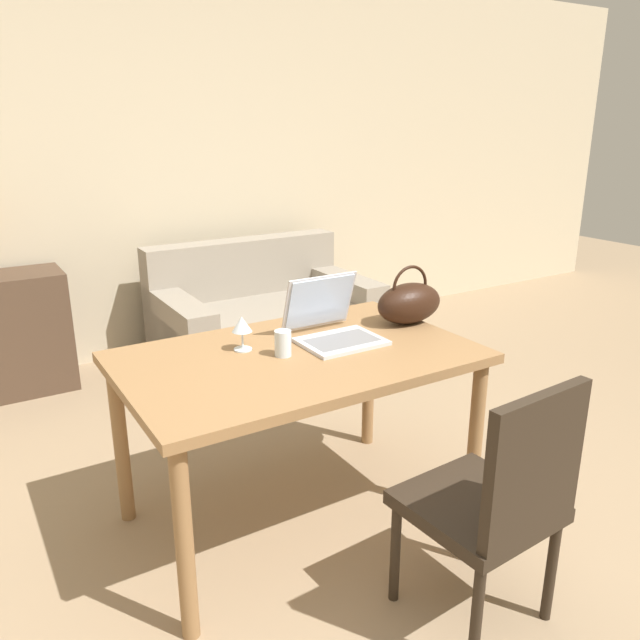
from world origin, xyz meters
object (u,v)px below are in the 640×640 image
at_px(couch, 263,322).
at_px(laptop, 331,322).
at_px(drinking_glass, 282,343).
at_px(wine_glass, 242,326).
at_px(handbag, 409,303).
at_px(chair, 497,497).

distance_m(couch, laptop, 1.82).
height_order(drinking_glass, wine_glass, wine_glass).
bearing_deg(couch, wine_glass, -118.86).
bearing_deg(couch, laptop, -106.78).
relative_size(drinking_glass, wine_glass, 0.73).
distance_m(drinking_glass, handbag, 0.69).
bearing_deg(chair, couch, 76.40).
bearing_deg(handbag, chair, -112.27).
distance_m(laptop, handbag, 0.41).
bearing_deg(drinking_glass, couch, 65.94).
bearing_deg(wine_glass, laptop, -9.30).
height_order(couch, laptop, laptop).
xyz_separation_m(chair, drinking_glass, (-0.31, 0.86, 0.32)).
height_order(laptop, drinking_glass, laptop).
bearing_deg(handbag, laptop, 178.44).
bearing_deg(chair, handbag, 64.31).
distance_m(couch, drinking_glass, 1.98).
bearing_deg(chair, drinking_glass, 106.48).
height_order(wine_glass, handbag, handbag).
relative_size(chair, drinking_glass, 8.72).
height_order(chair, laptop, laptop).
bearing_deg(drinking_glass, wine_glass, 126.51).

